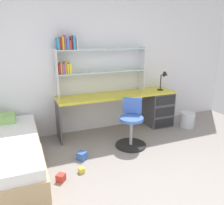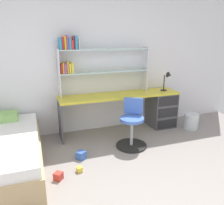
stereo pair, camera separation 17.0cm
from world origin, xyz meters
The scene contains 9 objects.
room_shell centered at (-1.26, 1.28, 1.37)m, with size 5.87×6.17×2.73m.
desk centered at (0.86, 2.30, 0.43)m, with size 2.31×0.52×0.75m.
bookshelf_hutch centered at (-0.30, 2.45, 1.40)m, with size 1.69×0.22×1.07m.
desk_lamp centered at (1.22, 2.25, 1.00)m, with size 0.20×0.17×0.38m.
swivel_chair centered at (0.19, 1.65, 0.32)m, with size 0.52×0.52×0.81m.
waste_bin centered at (1.63, 1.94, 0.15)m, with size 0.29×0.29×0.31m, color silver.
toy_block_yellow_2 centered at (-0.81, 1.17, 0.04)m, with size 0.07×0.07×0.07m, color gold.
toy_block_blue_4 centered at (-0.72, 1.51, 0.06)m, with size 0.12×0.12×0.12m, color #3860B7.
toy_block_red_5 centered at (-1.11, 1.09, 0.05)m, with size 0.10×0.10×0.10m, color red.
Camera 2 is at (-1.31, -1.61, 1.84)m, focal length 36.81 mm.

